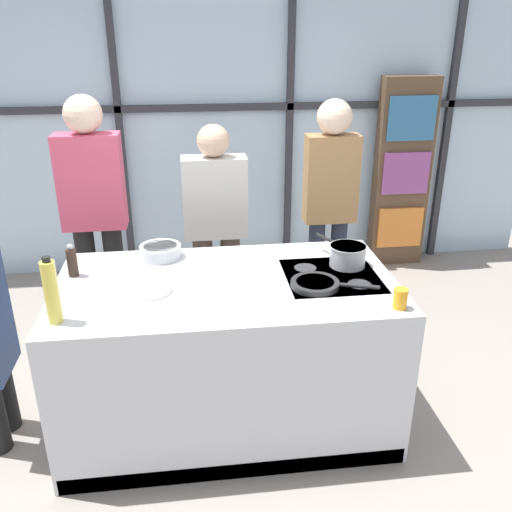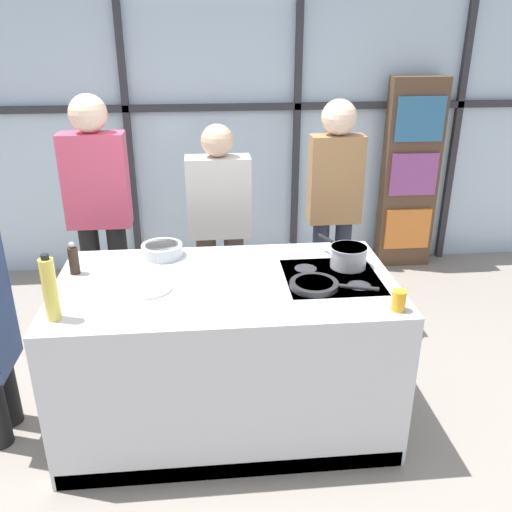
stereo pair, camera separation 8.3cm
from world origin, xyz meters
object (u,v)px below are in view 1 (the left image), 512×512
Objects in this scene: white_plate at (150,290)px; oil_bottle at (51,292)px; spectator_center_left at (216,223)px; spectator_far_left at (94,208)px; pepper_grinder at (72,262)px; spectator_center_right at (330,200)px; mixing_bowl at (161,251)px; saucepan at (347,255)px; frying_pan at (317,284)px; juice_glass_near at (400,299)px.

white_plate is 0.53m from oil_bottle.
spectator_center_left is 6.68× the size of white_plate.
white_plate is at bearing 111.56° from spectator_far_left.
pepper_grinder is at bearing 89.76° from spectator_far_left.
spectator_center_right is 1.67m from white_plate.
saucepan is at bearing -13.35° from mixing_bowl.
white_plate is 0.71× the size of oil_bottle.
pepper_grinder is (-1.69, -0.84, -0.03)m from spectator_center_right.
frying_pan is 1.36m from pepper_grinder.
oil_bottle is at bearing -122.81° from mixing_bowl.
juice_glass_near is at bearing -77.86° from saucepan.
spectator_center_right reaches higher than spectator_center_left.
white_plate is (-1.13, -0.20, -0.06)m from saucepan.
spectator_center_right is at bearing 27.84° from mixing_bowl.
pepper_grinder is (-0.85, -0.84, 0.10)m from spectator_center_left.
saucepan is at bearing 128.72° from spectator_center_left.
juice_glass_near is at bearing 89.74° from spectator_center_right.
frying_pan is 1.92× the size of white_plate.
oil_bottle is at bearing 90.27° from spectator_far_left.
spectator_far_left reaches higher than white_plate.
pepper_grinder is (-0.48, -0.20, 0.04)m from mixing_bowl.
spectator_center_left is 0.74m from mixing_bowl.
white_plate is (-1.25, -1.09, -0.11)m from spectator_center_right.
oil_bottle is at bearing 39.12° from spectator_center_right.
saucepan is 0.55m from juice_glass_near.
juice_glass_near is (1.68, -0.59, -0.03)m from pepper_grinder.
juice_glass_near is (0.12, -0.54, -0.01)m from saucepan.
saucepan is at bearing 16.71° from oil_bottle.
mixing_bowl is at bearing 84.69° from white_plate.
frying_pan is at bearing 112.60° from spectator_center_left.
spectator_center_right is at bearing 180.00° from spectator_far_left.
juice_glass_near is at bearing -15.48° from white_plate.
spectator_far_left reaches higher than frying_pan.
mixing_bowl reaches higher than frying_pan.
oil_bottle is (-0.47, -0.73, 0.12)m from mixing_bowl.
white_plate is at bearing 164.52° from juice_glass_near.
juice_glass_near is (1.67, -0.07, -0.11)m from oil_bottle.
white_plate is at bearing -29.80° from pepper_grinder.
spectator_center_right is 2.16m from oil_bottle.
juice_glass_near is at bearing 139.41° from spectator_far_left.
spectator_far_left is 3.93× the size of frying_pan.
oil_bottle is (0.01, -1.36, 0.03)m from spectator_far_left.
pepper_grinder reaches higher than white_plate.
spectator_center_right is 3.81× the size of frying_pan.
spectator_far_left is 1.13× the size of spectator_center_left.
white_plate is 0.46m from mixing_bowl.
mixing_bowl is at bearing 27.84° from spectator_center_right.
frying_pan is at bearing 9.17° from oil_bottle.
spectator_far_left is 0.84m from pepper_grinder.
white_plate is 0.51m from pepper_grinder.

